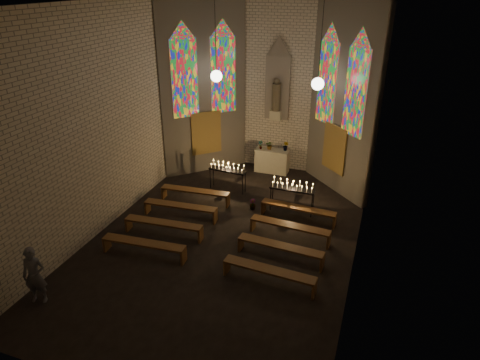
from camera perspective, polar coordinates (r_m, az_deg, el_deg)
name	(u,v)px	position (r m, az deg, el deg)	size (l,w,h in m)	color
floor	(226,238)	(13.85, -1.91, -7.67)	(12.00, 12.00, 0.00)	black
room	(259,98)	(15.26, 2.54, 10.86)	(8.22, 12.43, 7.00)	beige
altar	(272,161)	(18.20, 4.28, 2.60)	(1.40, 0.60, 1.00)	beige
flower_vase_left	(261,145)	(17.98, 2.76, 4.70)	(0.19, 0.13, 0.37)	#4C723F
flower_vase_center	(270,145)	(17.98, 4.00, 4.66)	(0.33, 0.29, 0.37)	#4C723F
flower_vase_right	(286,146)	(17.88, 6.12, 4.55)	(0.23, 0.19, 0.43)	#4C723F
aisle_flower_pot	(253,204)	(15.34, 1.69, -3.25)	(0.22, 0.22, 0.39)	#4C723F
votive_stand_left	(227,168)	(16.38, -1.68, 1.57)	(1.49, 0.46, 1.08)	black
votive_stand_right	(293,187)	(14.91, 7.02, -0.91)	(1.57, 0.37, 1.15)	black
pew_left_0	(195,192)	(15.81, -6.01, -1.61)	(2.60, 0.54, 0.49)	#563518
pew_right_0	(298,209)	(14.72, 7.76, -3.90)	(2.60, 0.54, 0.49)	#563518
pew_left_1	(180,207)	(14.86, -7.95, -3.60)	(2.60, 0.54, 0.49)	#563518
pew_right_1	(290,227)	(13.71, 6.68, -6.24)	(2.60, 0.54, 0.49)	#563518
pew_left_2	(163,224)	(13.96, -10.17, -5.85)	(2.60, 0.54, 0.49)	#563518
pew_right_2	(280,248)	(12.72, 5.41, -8.95)	(2.60, 0.54, 0.49)	#563518
pew_left_3	(144,245)	(13.11, -12.71, -8.39)	(2.60, 0.54, 0.49)	#563518
pew_right_3	(269,272)	(11.78, 3.90, -12.10)	(2.60, 0.54, 0.49)	#563518
visitor	(35,275)	(12.15, -25.71, -11.40)	(0.58, 0.38, 1.59)	#494953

